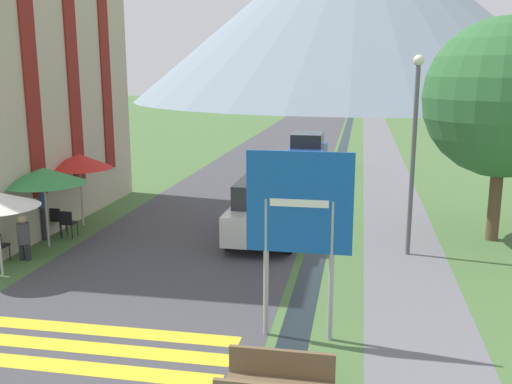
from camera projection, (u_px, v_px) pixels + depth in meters
name	position (u px, v px, depth m)	size (l,w,h in m)	color
ground_plane	(308.00, 182.00, 25.86)	(160.00, 160.00, 0.00)	#476B38
road	(283.00, 150.00, 35.91)	(6.40, 60.00, 0.01)	#424247
footpath	(382.00, 153.00, 34.83)	(2.20, 60.00, 0.01)	slate
drainage_channel	(342.00, 152.00, 35.26)	(0.60, 60.00, 0.00)	black
crosswalk_marking	(86.00, 347.00, 10.42)	(5.44, 1.84, 0.01)	yellow
mountain_distant	(357.00, 7.00, 91.49)	(71.99, 71.99, 29.49)	gray
hotel_building	(1.00, 44.00, 18.61)	(5.41, 9.34, 10.74)	#BCAD93
road_sign	(299.00, 218.00, 10.34)	(1.94, 0.11, 3.57)	#9E9EA3
parked_car_near	(266.00, 209.00, 17.02)	(1.91, 4.44, 1.82)	silver
parked_car_far	(308.00, 150.00, 29.29)	(1.90, 3.98, 1.82)	navy
cafe_chair_far_left	(68.00, 222.00, 17.10)	(0.40, 0.40, 0.85)	black
cafe_chair_far_right	(56.00, 218.00, 17.47)	(0.40, 0.40, 0.85)	black
cafe_umbrella_middle_green	(44.00, 176.00, 15.95)	(2.34, 2.34, 2.30)	#B7B2A8
cafe_umbrella_rear_red	(79.00, 161.00, 18.17)	(2.08, 2.08, 2.35)	#B7B2A8
person_seated_far	(24.00, 235.00, 15.08)	(0.32, 0.32, 1.23)	#282833
person_standing_terrace	(39.00, 204.00, 16.82)	(0.32, 0.32, 1.85)	#282833
streetlamp	(414.00, 140.00, 15.04)	(0.28, 0.28, 5.35)	#515156
tree_by_path	(504.00, 98.00, 16.16)	(4.54, 4.54, 6.47)	brown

